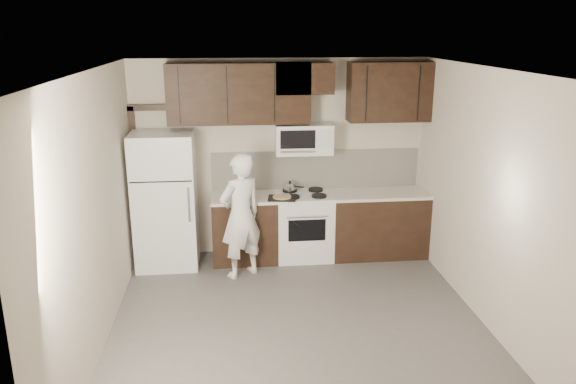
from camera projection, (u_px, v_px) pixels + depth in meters
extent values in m
plane|color=#555350|center=(300.00, 328.00, 5.99)|extent=(4.50, 4.50, 0.00)
plane|color=beige|center=(280.00, 158.00, 7.75)|extent=(4.00, 0.00, 4.00)
plane|color=white|center=(301.00, 71.00, 5.22)|extent=(4.50, 4.50, 0.00)
cube|color=black|center=(245.00, 229.00, 7.66)|extent=(0.87, 0.62, 0.87)
cube|color=black|center=(378.00, 224.00, 7.85)|extent=(1.32, 0.62, 0.87)
cube|color=silver|center=(244.00, 197.00, 7.53)|extent=(0.87, 0.64, 0.04)
cube|color=silver|center=(379.00, 193.00, 7.72)|extent=(1.32, 0.64, 0.04)
cube|color=white|center=(304.00, 226.00, 7.74)|extent=(0.76, 0.62, 0.89)
cube|color=white|center=(304.00, 195.00, 7.61)|extent=(0.76, 0.62, 0.02)
cube|color=black|center=(307.00, 230.00, 7.43)|extent=(0.50, 0.01, 0.30)
cylinder|color=silver|center=(307.00, 217.00, 7.34)|extent=(0.55, 0.02, 0.02)
cylinder|color=black|center=(292.00, 197.00, 7.44)|extent=(0.20, 0.20, 0.03)
cylinder|color=black|center=(319.00, 196.00, 7.48)|extent=(0.20, 0.20, 0.03)
cylinder|color=black|center=(290.00, 190.00, 7.73)|extent=(0.20, 0.20, 0.03)
cylinder|color=black|center=(316.00, 190.00, 7.77)|extent=(0.20, 0.20, 0.03)
cube|color=silver|center=(316.00, 169.00, 7.84)|extent=(2.90, 0.02, 0.54)
cube|color=black|center=(239.00, 94.00, 7.27)|extent=(1.85, 0.35, 0.78)
cube|color=black|center=(389.00, 92.00, 7.47)|extent=(1.10, 0.35, 0.78)
cube|color=black|center=(304.00, 78.00, 7.30)|extent=(0.76, 0.35, 0.40)
cube|color=white|center=(303.00, 139.00, 7.51)|extent=(0.76, 0.38, 0.40)
cube|color=black|center=(298.00, 140.00, 7.31)|extent=(0.46, 0.01, 0.24)
cube|color=silver|center=(325.00, 139.00, 7.34)|extent=(0.18, 0.01, 0.24)
cylinder|color=silver|center=(298.00, 152.00, 7.33)|extent=(0.46, 0.02, 0.02)
cube|color=white|center=(165.00, 200.00, 7.38)|extent=(0.80, 0.72, 1.80)
cube|color=black|center=(161.00, 182.00, 6.93)|extent=(0.77, 0.01, 0.02)
cylinder|color=silver|center=(189.00, 205.00, 7.03)|extent=(0.03, 0.03, 0.45)
cube|color=black|center=(137.00, 184.00, 7.60)|extent=(0.08, 0.08, 2.10)
cube|color=black|center=(147.00, 107.00, 7.33)|extent=(0.50, 0.08, 0.08)
cylinder|color=silver|center=(290.00, 187.00, 7.72)|extent=(0.16, 0.16, 0.12)
sphere|color=black|center=(290.00, 182.00, 7.70)|extent=(0.03, 0.03, 0.03)
cylinder|color=black|center=(298.00, 187.00, 7.67)|extent=(0.15, 0.08, 0.02)
cube|color=black|center=(282.00, 198.00, 7.40)|extent=(0.40, 0.32, 0.02)
cylinder|color=tan|center=(282.00, 197.00, 7.39)|extent=(0.28, 0.28, 0.02)
imported|color=white|center=(241.00, 216.00, 7.05)|extent=(0.71, 0.64, 1.62)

